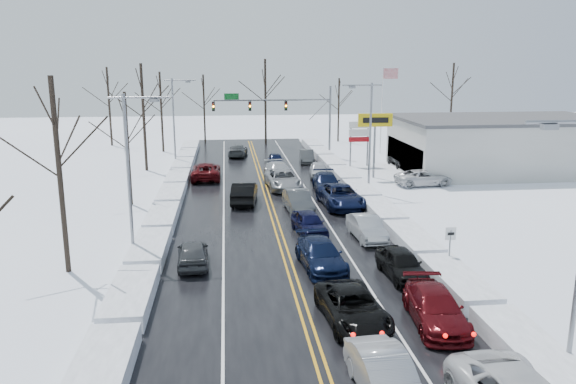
{
  "coord_description": "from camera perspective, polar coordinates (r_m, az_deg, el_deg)",
  "views": [
    {
      "loc": [
        -3.17,
        -34.55,
        10.64
      ],
      "look_at": [
        0.67,
        0.2,
        2.5
      ],
      "focal_mm": 35.0,
      "sensor_mm": 36.0,
      "label": 1
    }
  ],
  "objects": [
    {
      "name": "ground",
      "position": [
        36.29,
        -1.02,
        -3.95
      ],
      "size": [
        160.0,
        160.0,
        0.0
      ],
      "primitive_type": "plane",
      "color": "white",
      "rests_on": "ground"
    },
    {
      "name": "road_surface",
      "position": [
        38.19,
        -1.29,
        -3.06
      ],
      "size": [
        14.0,
        84.0,
        0.01
      ],
      "primitive_type": "cube",
      "color": "black",
      "rests_on": "ground"
    },
    {
      "name": "snow_bank_left",
      "position": [
        38.32,
        -12.71,
        -3.34
      ],
      "size": [
        1.9,
        72.0,
        0.79
      ],
      "primitive_type": "cube",
      "color": "white",
      "rests_on": "ground"
    },
    {
      "name": "snow_bank_right",
      "position": [
        39.56,
        9.75,
        -2.69
      ],
      "size": [
        1.9,
        72.0,
        0.79
      ],
      "primitive_type": "cube",
      "color": "white",
      "rests_on": "ground"
    },
    {
      "name": "traffic_signal_mast",
      "position": [
        63.1,
        -0.27,
        8.41
      ],
      "size": [
        13.28,
        0.39,
        8.0
      ],
      "color": "slate",
      "rests_on": "ground"
    },
    {
      "name": "tires_plus_sign",
      "position": [
        52.66,
        8.84,
        6.8
      ],
      "size": [
        3.2,
        0.34,
        6.0
      ],
      "color": "slate",
      "rests_on": "ground"
    },
    {
      "name": "used_vehicles_sign",
      "position": [
        58.63,
        7.27,
        5.83
      ],
      "size": [
        2.2,
        0.22,
        4.65
      ],
      "color": "slate",
      "rests_on": "ground"
    },
    {
      "name": "speed_limit_sign",
      "position": [
        30.25,
        16.15,
        -4.75
      ],
      "size": [
        0.55,
        0.09,
        2.35
      ],
      "color": "slate",
      "rests_on": "ground"
    },
    {
      "name": "flagpole",
      "position": [
        67.27,
        9.65,
        8.91
      ],
      "size": [
        1.87,
        1.2,
        10.0
      ],
      "color": "silver",
      "rests_on": "ground"
    },
    {
      "name": "dealership_building",
      "position": [
        59.68,
        20.89,
        4.56
      ],
      "size": [
        20.4,
        12.4,
        5.3
      ],
      "color": "beige",
      "rests_on": "ground"
    },
    {
      "name": "streetlight_ne",
      "position": [
        46.31,
        8.13,
        6.37
      ],
      "size": [
        3.2,
        0.25,
        9.0
      ],
      "color": "slate",
      "rests_on": "ground"
    },
    {
      "name": "streetlight_sw",
      "position": [
        31.43,
        -15.62,
        2.86
      ],
      "size": [
        3.2,
        0.25,
        9.0
      ],
      "color": "slate",
      "rests_on": "ground"
    },
    {
      "name": "streetlight_nw",
      "position": [
        59.01,
        -11.36,
        7.67
      ],
      "size": [
        3.2,
        0.25,
        9.0
      ],
      "color": "slate",
      "rests_on": "ground"
    },
    {
      "name": "tree_left_b",
      "position": [
        29.96,
        -22.49,
        5.11
      ],
      "size": [
        4.0,
        4.0,
        10.0
      ],
      "color": "#2D231C",
      "rests_on": "ground"
    },
    {
      "name": "tree_left_c",
      "position": [
        43.43,
        -16.08,
        6.38
      ],
      "size": [
        3.4,
        3.4,
        8.5
      ],
      "color": "#2D231C",
      "rests_on": "ground"
    },
    {
      "name": "tree_left_d",
      "position": [
        57.21,
        -14.56,
        9.38
      ],
      "size": [
        4.2,
        4.2,
        10.5
      ],
      "color": "#2D231C",
      "rests_on": "ground"
    },
    {
      "name": "tree_left_e",
      "position": [
        69.09,
        -12.81,
        9.46
      ],
      "size": [
        3.8,
        3.8,
        9.5
      ],
      "color": "#2D231C",
      "rests_on": "ground"
    },
    {
      "name": "tree_far_a",
      "position": [
        76.1,
        -17.8,
        9.74
      ],
      "size": [
        4.0,
        4.0,
        10.0
      ],
      "color": "#2D231C",
      "rests_on": "ground"
    },
    {
      "name": "tree_far_b",
      "position": [
        75.72,
        -8.56,
        9.67
      ],
      "size": [
        3.6,
        3.6,
        9.0
      ],
      "color": "#2D231C",
      "rests_on": "ground"
    },
    {
      "name": "tree_far_c",
      "position": [
        73.79,
        -2.32,
        10.8
      ],
      "size": [
        4.4,
        4.4,
        11.0
      ],
      "color": "#2D231C",
      "rests_on": "ground"
    },
    {
      "name": "tree_far_d",
      "position": [
        76.71,
        5.19,
        9.54
      ],
      "size": [
        3.4,
        3.4,
        8.5
      ],
      "color": "#2D231C",
      "rests_on": "ground"
    },
    {
      "name": "tree_far_e",
      "position": [
        81.79,
        16.37,
        10.27
      ],
      "size": [
        4.2,
        4.2,
        10.5
      ],
      "color": "#2D231C",
      "rests_on": "ground"
    },
    {
      "name": "queued_car_2",
      "position": [
        24.25,
        6.54,
        -13.01
      ],
      "size": [
        2.71,
        5.2,
        1.4
      ],
      "primitive_type": "imported",
      "rotation": [
        0.0,
        0.0,
        0.08
      ],
      "color": "black",
      "rests_on": "ground"
    },
    {
      "name": "queued_car_3",
      "position": [
        29.99,
        3.32,
        -7.7
      ],
      "size": [
        2.46,
        5.19,
        1.46
      ],
      "primitive_type": "imported",
      "rotation": [
        0.0,
        0.0,
        0.08
      ],
      "color": "black",
      "rests_on": "ground"
    },
    {
      "name": "queued_car_4",
      "position": [
        35.67,
        2.16,
        -4.26
      ],
      "size": [
        2.19,
        4.32,
        1.41
      ],
      "primitive_type": "imported",
      "rotation": [
        0.0,
        0.0,
        0.13
      ],
      "color": "black",
      "rests_on": "ground"
    },
    {
      "name": "queued_car_5",
      "position": [
        40.8,
        1.04,
        -2.01
      ],
      "size": [
        1.95,
        4.84,
        1.57
      ],
      "primitive_type": "imported",
      "rotation": [
        0.0,
        0.0,
        0.06
      ],
      "color": "#3D4042",
      "rests_on": "ground"
    },
    {
      "name": "queued_car_6",
      "position": [
        48.2,
        -0.51,
        0.35
      ],
      "size": [
        3.07,
        5.92,
        1.59
      ],
      "primitive_type": "imported",
      "rotation": [
        0.0,
        0.0,
        0.08
      ],
      "color": "gray",
      "rests_on": "ground"
    },
    {
      "name": "queued_car_7",
      "position": [
        52.24,
        -0.92,
        1.35
      ],
      "size": [
        2.78,
        5.38,
        1.49
      ],
      "primitive_type": "imported",
      "rotation": [
        0.0,
        0.0,
        0.14
      ],
      "color": "#AAADB2",
      "rests_on": "ground"
    },
    {
      "name": "queued_car_8",
      "position": [
        58.64,
        -1.25,
        2.65
      ],
      "size": [
        1.69,
        3.96,
        1.33
      ],
      "primitive_type": "imported",
      "rotation": [
        0.0,
        0.0,
        -0.03
      ],
      "color": "black",
      "rests_on": "ground"
    },
    {
      "name": "queued_car_11",
      "position": [
        24.74,
        14.66,
        -12.82
      ],
      "size": [
        2.41,
        5.07,
        1.43
      ],
      "primitive_type": "imported",
      "rotation": [
        0.0,
        0.0,
        -0.09
      ],
      "color": "#4D0A0E",
      "rests_on": "ground"
    },
    {
      "name": "queued_car_12",
      "position": [
        29.27,
        11.4,
        -8.48
      ],
      "size": [
        1.97,
        4.34,
        1.45
      ],
      "primitive_type": "imported",
      "rotation": [
        0.0,
        0.0,
        0.06
      ],
      "color": "black",
      "rests_on": "ground"
    },
    {
      "name": "queued_car_13",
      "position": [
        34.97,
        7.98,
        -4.74
      ],
      "size": [
        1.77,
        4.44,
        1.44
      ],
      "primitive_type": "imported",
      "rotation": [
        0.0,
        0.0,
        0.06
      ],
      "color": "#9FA2A6",
      "rests_on": "ground"
    },
    {
      "name": "queued_car_14",
      "position": [
        42.36,
        5.35,
        -1.5
      ],
      "size": [
        3.04,
        6.06,
        1.65
      ],
      "primitive_type": "imported",
      "rotation": [
        0.0,
        0.0,
        0.05
      ],
      "color": "black",
      "rests_on": "ground"
    },
    {
      "name": "queued_car_15",
      "position": [
        47.21,
        3.92,
        0.05
      ],
      "size": [
        2.44,
        5.35,
        1.52
      ],
      "primitive_type": "imported",
      "rotation": [
        0.0,
        0.0,
        -0.06
      ],
      "color": "black",
      "rests_on": "ground"
    },
    {
      "name": "queued_car_16",
      "position": [
        52.97,
        3.13,
        1.5
      ],
      "size": [
        2.18,
        4.38,
        1.43
      ],
      "primitive_type": "imported",
      "rotation": [
        0.0,
        0.0,
        -0.12
      ],
      "color": "#B0B3B9",
      "rests_on": "ground"
    },
    {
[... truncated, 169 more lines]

